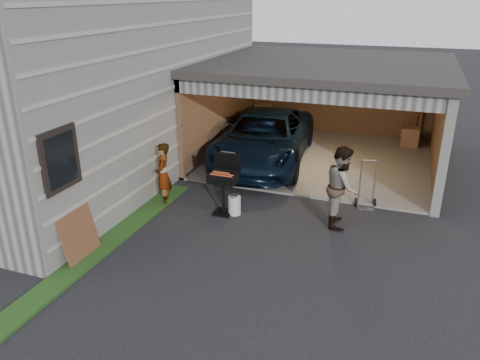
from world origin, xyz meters
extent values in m
plane|color=black|center=(0.00, 0.00, 0.00)|extent=(80.00, 80.00, 0.00)
cube|color=#474744|center=(-6.00, 4.00, 2.75)|extent=(7.00, 11.00, 5.50)
cube|color=#193814|center=(-2.25, -1.00, 0.03)|extent=(0.50, 8.00, 0.06)
cube|color=#605E59|center=(0.75, 6.50, 0.03)|extent=(6.50, 6.00, 0.06)
cube|color=#492F22|center=(0.75, 9.43, 1.35)|extent=(6.50, 0.15, 2.70)
cube|color=#492F22|center=(3.92, 6.50, 1.35)|extent=(0.15, 6.00, 2.70)
cube|color=#492F22|center=(-2.42, 6.50, 1.35)|extent=(0.15, 6.00, 2.70)
cube|color=#2D2B28|center=(0.75, 6.50, 2.80)|extent=(6.80, 6.30, 0.20)
cube|color=#474744|center=(0.75, 3.58, 2.52)|extent=(6.50, 0.16, 0.36)
cube|color=beige|center=(0.75, 4.80, 2.62)|extent=(6.00, 2.40, 0.06)
cube|color=#474744|center=(3.90, 3.55, 1.35)|extent=(0.20, 0.18, 2.70)
cube|color=brown|center=(-1.80, 8.70, 0.31)|extent=(0.60, 0.50, 0.50)
cube|color=brown|center=(-1.80, 8.70, 0.79)|extent=(0.50, 0.45, 0.45)
cube|color=brown|center=(3.20, 8.60, 0.36)|extent=(0.55, 0.50, 0.60)
cube|color=brown|center=(3.38, 9.20, 1.20)|extent=(0.24, 0.43, 2.20)
imported|color=black|center=(-0.75, 5.51, 0.72)|extent=(2.92, 5.40, 1.44)
imported|color=#ADC0D9|center=(-2.10, 2.00, 0.75)|extent=(0.55, 0.65, 1.50)
imported|color=#4D2B1E|center=(1.94, 2.40, 0.88)|extent=(0.80, 0.95, 1.75)
cube|color=black|center=(-0.60, 2.00, 0.02)|extent=(0.39, 0.39, 0.05)
cylinder|color=black|center=(-0.60, 2.00, 0.42)|extent=(0.07, 0.07, 0.79)
cube|color=black|center=(-0.60, 2.00, 0.87)|extent=(0.62, 0.43, 0.19)
cube|color=#59595B|center=(-0.60, 2.00, 0.95)|extent=(0.56, 0.37, 0.01)
cube|color=black|center=(-0.60, 2.27, 1.16)|extent=(0.62, 0.11, 0.43)
cylinder|color=silver|center=(-0.36, 2.07, 0.21)|extent=(0.31, 0.31, 0.43)
cube|color=brown|center=(-2.40, -0.69, 0.49)|extent=(0.24, 0.88, 0.97)
cube|color=gray|center=(2.40, 3.40, 0.02)|extent=(0.42, 0.31, 0.04)
cylinder|color=black|center=(2.16, 3.48, 0.10)|extent=(0.08, 0.20, 0.20)
cylinder|color=black|center=(2.59, 3.57, 0.10)|extent=(0.08, 0.20, 0.20)
cylinder|color=gray|center=(2.21, 3.49, 0.60)|extent=(0.03, 0.03, 1.14)
cylinder|color=gray|center=(2.53, 3.56, 0.60)|extent=(0.03, 0.03, 1.14)
cylinder|color=gray|center=(2.37, 3.53, 1.14)|extent=(0.33, 0.10, 0.03)
camera|label=1|loc=(3.06, -6.85, 4.68)|focal=35.00mm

